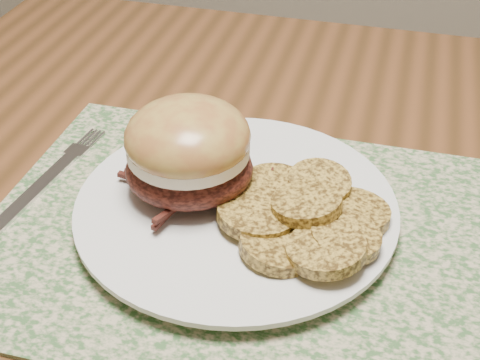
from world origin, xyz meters
name	(u,v)px	position (x,y,z in m)	size (l,w,h in m)	color
placemat	(250,236)	(-0.30, -0.01, 0.75)	(0.45, 0.33, 0.00)	#375D2F
dinner_plate	(236,209)	(-0.32, 0.01, 0.76)	(0.26, 0.26, 0.02)	silver
pork_sandwich	(188,151)	(-0.36, 0.02, 0.81)	(0.14, 0.13, 0.08)	black
roasted_potatoes	(306,216)	(-0.25, -0.01, 0.78)	(0.16, 0.16, 0.03)	#AE8833
fork	(52,175)	(-0.50, 0.02, 0.76)	(0.03, 0.17, 0.00)	silver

